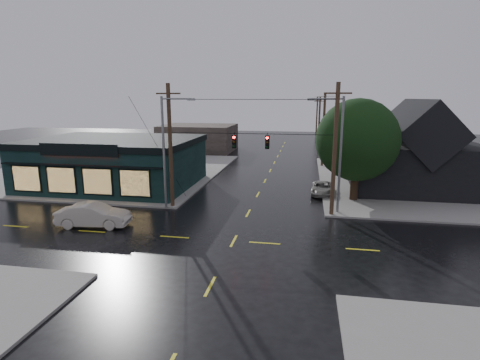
% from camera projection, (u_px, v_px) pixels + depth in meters
% --- Properties ---
extents(ground_plane, '(160.00, 160.00, 0.00)m').
position_uv_depth(ground_plane, '(234.00, 241.00, 24.10)').
color(ground_plane, black).
extents(sidewalk_nw, '(28.00, 28.00, 0.15)m').
position_uv_depth(sidewalk_nw, '(108.00, 171.00, 46.74)').
color(sidewalk_nw, gray).
rests_on(sidewalk_nw, ground).
extents(sidewalk_ne, '(28.00, 28.00, 0.15)m').
position_uv_depth(sidewalk_ne, '(453.00, 183.00, 39.87)').
color(sidewalk_ne, gray).
rests_on(sidewalk_ne, ground).
extents(pizza_shop, '(16.30, 12.34, 4.90)m').
position_uv_depth(pizza_shop, '(115.00, 162.00, 38.56)').
color(pizza_shop, black).
rests_on(pizza_shop, ground).
extents(ne_building, '(12.60, 11.60, 8.75)m').
position_uv_depth(ne_building, '(416.00, 145.00, 36.89)').
color(ne_building, black).
rests_on(ne_building, ground).
extents(corner_tree, '(7.12, 7.12, 8.87)m').
position_uv_depth(corner_tree, '(357.00, 140.00, 32.26)').
color(corner_tree, black).
rests_on(corner_tree, ground).
extents(utility_pole_nw, '(2.00, 0.32, 10.15)m').
position_uv_depth(utility_pole_nw, '(173.00, 207.00, 31.46)').
color(utility_pole_nw, '#352217').
rests_on(utility_pole_nw, ground).
extents(utility_pole_ne, '(2.00, 0.32, 10.15)m').
position_uv_depth(utility_pole_ne, '(331.00, 216.00, 29.23)').
color(utility_pole_ne, '#352217').
rests_on(utility_pole_ne, ground).
extents(utility_pole_far_a, '(2.00, 0.32, 9.65)m').
position_uv_depth(utility_pole_far_a, '(322.00, 167.00, 49.89)').
color(utility_pole_far_a, '#352217').
rests_on(utility_pole_far_a, ground).
extents(utility_pole_far_b, '(2.00, 0.32, 9.15)m').
position_uv_depth(utility_pole_far_b, '(318.00, 147.00, 69.11)').
color(utility_pole_far_b, '#352217').
rests_on(utility_pole_far_b, ground).
extents(utility_pole_far_c, '(2.00, 0.32, 9.15)m').
position_uv_depth(utility_pole_far_c, '(316.00, 136.00, 88.33)').
color(utility_pole_far_c, '#352217').
rests_on(utility_pole_far_c, ground).
extents(span_signal_assembly, '(13.00, 0.48, 1.23)m').
position_uv_depth(span_signal_assembly, '(251.00, 141.00, 29.10)').
color(span_signal_assembly, black).
rests_on(span_signal_assembly, ground).
extents(streetlight_nw, '(5.40, 0.30, 9.15)m').
position_uv_depth(streetlight_nw, '(166.00, 210.00, 30.84)').
color(streetlight_nw, gray).
rests_on(streetlight_nw, ground).
extents(streetlight_ne, '(5.40, 0.30, 9.15)m').
position_uv_depth(streetlight_ne, '(337.00, 213.00, 29.82)').
color(streetlight_ne, gray).
rests_on(streetlight_ne, ground).
extents(bg_building_west, '(12.00, 10.00, 4.40)m').
position_uv_depth(bg_building_west, '(199.00, 138.00, 64.47)').
color(bg_building_west, '#2F2722').
rests_on(bg_building_west, ground).
extents(bg_building_east, '(14.00, 12.00, 5.60)m').
position_uv_depth(bg_building_east, '(376.00, 135.00, 63.99)').
color(bg_building_east, '#242429').
rests_on(bg_building_east, ground).
extents(sedan_cream, '(5.25, 2.39, 1.67)m').
position_uv_depth(sedan_cream, '(94.00, 215.00, 26.67)').
color(sedan_cream, '#BDB5A6').
rests_on(sedan_cream, ground).
extents(suv_silver, '(2.19, 4.32, 1.17)m').
position_uv_depth(suv_silver, '(322.00, 188.00, 35.57)').
color(suv_silver, gray).
rests_on(suv_silver, ground).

